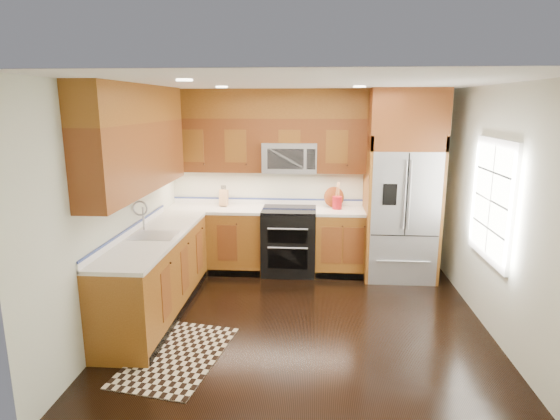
# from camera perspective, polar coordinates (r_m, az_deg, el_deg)

# --- Properties ---
(ground) EXTENTS (4.00, 4.00, 0.00)m
(ground) POSITION_cam_1_polar(r_m,az_deg,el_deg) (5.35, 2.81, -13.80)
(ground) COLOR black
(ground) RESTS_ON ground
(wall_back) EXTENTS (4.00, 0.02, 2.60)m
(wall_back) POSITION_cam_1_polar(r_m,az_deg,el_deg) (6.87, 3.37, 3.60)
(wall_back) COLOR beige
(wall_back) RESTS_ON ground
(wall_left) EXTENTS (0.02, 4.00, 2.60)m
(wall_left) POSITION_cam_1_polar(r_m,az_deg,el_deg) (5.34, -19.01, 0.25)
(wall_left) COLOR beige
(wall_left) RESTS_ON ground
(wall_right) EXTENTS (0.02, 4.00, 2.60)m
(wall_right) POSITION_cam_1_polar(r_m,az_deg,el_deg) (5.26, 25.29, -0.46)
(wall_right) COLOR beige
(wall_right) RESTS_ON ground
(window) EXTENTS (0.04, 1.10, 1.30)m
(window) POSITION_cam_1_polar(r_m,az_deg,el_deg) (5.42, 24.43, 1.06)
(window) COLOR white
(window) RESTS_ON ground
(base_cabinets) EXTENTS (2.85, 3.00, 0.90)m
(base_cabinets) POSITION_cam_1_polar(r_m,az_deg,el_deg) (6.15, -8.52, -5.78)
(base_cabinets) COLOR brown
(base_cabinets) RESTS_ON ground
(countertop) EXTENTS (2.86, 3.01, 0.04)m
(countertop) POSITION_cam_1_polar(r_m,az_deg,el_deg) (6.10, -7.12, -1.30)
(countertop) COLOR silver
(countertop) RESTS_ON base_cabinets
(upper_cabinets) EXTENTS (2.85, 3.00, 1.15)m
(upper_cabinets) POSITION_cam_1_polar(r_m,az_deg,el_deg) (6.02, -7.86, 9.15)
(upper_cabinets) COLOR brown
(upper_cabinets) RESTS_ON ground
(range) EXTENTS (0.76, 0.67, 0.95)m
(range) POSITION_cam_1_polar(r_m,az_deg,el_deg) (6.74, 1.10, -3.80)
(range) COLOR black
(range) RESTS_ON ground
(microwave) EXTENTS (0.76, 0.40, 0.42)m
(microwave) POSITION_cam_1_polar(r_m,az_deg,el_deg) (6.63, 1.20, 6.43)
(microwave) COLOR #B2B2B7
(microwave) RESTS_ON ground
(refrigerator) EXTENTS (0.98, 0.75, 2.60)m
(refrigerator) POSITION_cam_1_polar(r_m,az_deg,el_deg) (6.62, 14.65, 2.88)
(refrigerator) COLOR #B2B2B7
(refrigerator) RESTS_ON ground
(sink_faucet) EXTENTS (0.54, 0.44, 0.37)m
(sink_faucet) POSITION_cam_1_polar(r_m,az_deg,el_deg) (5.52, -15.34, -2.39)
(sink_faucet) COLOR #B2B2B7
(sink_faucet) RESTS_ON countertop
(rug) EXTENTS (1.01, 1.44, 0.01)m
(rug) POSITION_cam_1_polar(r_m,az_deg,el_deg) (4.87, -12.38, -16.94)
(rug) COLOR black
(rug) RESTS_ON ground
(knife_block) EXTENTS (0.11, 0.15, 0.30)m
(knife_block) POSITION_cam_1_polar(r_m,az_deg,el_deg) (6.88, -6.87, 1.53)
(knife_block) COLOR tan
(knife_block) RESTS_ON countertop
(utensil_crock) EXTENTS (0.14, 0.14, 0.38)m
(utensil_crock) POSITION_cam_1_polar(r_m,az_deg,el_deg) (6.66, 6.99, 1.24)
(utensil_crock) COLOR #A8141D
(utensil_crock) RESTS_ON countertop
(cutting_board) EXTENTS (0.38, 0.38, 0.02)m
(cutting_board) POSITION_cam_1_polar(r_m,az_deg,el_deg) (6.80, 6.57, 0.44)
(cutting_board) COLOR brown
(cutting_board) RESTS_ON countertop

